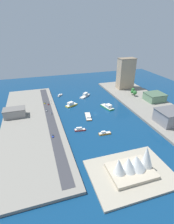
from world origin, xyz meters
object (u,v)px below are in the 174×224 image
water_taxi_orange (105,133)px  carpark_squat_concrete (15,113)px  sedan_silver (51,113)px  pickup_red (48,104)px  apartment_midrise_tan (126,74)px  warehouse_low_gray (173,116)px  traffic_light_waterfront (51,102)px  hatchback_blue (53,136)px  ferry_yellow_fast (71,104)px  ferry_green_doubledeck (108,107)px  taxi_yellow_cab (45,103)px  opera_landmark (133,164)px  yacht_sleek_gray (60,95)px  tugboat_red (80,129)px  van_white (47,110)px  ferry_white_commuter (85,96)px  barge_flat_brown (88,116)px  terminal_long_green (155,97)px

water_taxi_orange → carpark_squat_concrete: (97.76, -70.24, 7.08)m
carpark_squat_concrete → sedan_silver: carpark_squat_concrete is taller
pickup_red → apartment_midrise_tan: bearing=-166.8°
apartment_midrise_tan → warehouse_low_gray: size_ratio=1.40×
traffic_light_waterfront → hatchback_blue: bearing=83.9°
ferry_yellow_fast → ferry_green_doubledeck: bearing=155.0°
carpark_squat_concrete → water_taxi_orange: bearing=144.3°
sedan_silver → warehouse_low_gray: bearing=154.3°
ferry_green_doubledeck → sedan_silver: 82.69m
taxi_yellow_cab → opera_landmark: size_ratio=0.12×
yacht_sleek_gray → apartment_midrise_tan: (-123.38, 3.43, 29.42)m
yacht_sleek_gray → carpark_squat_concrete: bearing=42.1°
warehouse_low_gray → yacht_sleek_gray: bearing=-49.7°
ferry_yellow_fast → hatchback_blue: bearing=63.9°
tugboat_red → yacht_sleek_gray: tugboat_red is taller
yacht_sleek_gray → warehouse_low_gray: size_ratio=0.32×
ferry_green_doubledeck → sedan_silver: size_ratio=5.64×
van_white → yacht_sleek_gray: bearing=-115.6°
water_taxi_orange → van_white: size_ratio=3.11×
carpark_squat_concrete → pickup_red: size_ratio=5.60×
ferry_white_commuter → taxi_yellow_cab: (69.42, 14.88, 1.46)m
warehouse_low_gray → ferry_white_commuter: bearing=-57.8°
barge_flat_brown → pickup_red: 69.38m
van_white → barge_flat_brown: bearing=149.7°
taxi_yellow_cab → warehouse_low_gray: bearing=144.1°
apartment_midrise_tan → terminal_long_green: apartment_midrise_tan is taller
ferry_yellow_fast → taxi_yellow_cab: bearing=-21.4°
pickup_red → ferry_white_commuter: bearing=-162.2°
barge_flat_brown → ferry_green_doubledeck: ferry_green_doubledeck is taller
van_white → hatchback_blue: size_ratio=0.96×
yacht_sleek_gray → hatchback_blue: (28.41, 124.16, 2.66)m
tugboat_red → hatchback_blue: 33.01m
opera_landmark → ferry_yellow_fast: bearing=-82.9°
barge_flat_brown → tugboat_red: bearing=55.5°
barge_flat_brown → yacht_sleek_gray: (23.27, -89.02, -0.09)m
yacht_sleek_gray → sedan_silver: bearing=71.7°
carpark_squat_concrete → van_white: carpark_squat_concrete is taller
barge_flat_brown → traffic_light_waterfront: size_ratio=3.71×
yacht_sleek_gray → terminal_long_green: 156.83m
carpark_squat_concrete → terminal_long_green: bearing=177.4°
warehouse_low_gray → opera_landmark: opera_landmark is taller
water_taxi_orange → traffic_light_waterfront: traffic_light_waterfront is taller
water_taxi_orange → yacht_sleek_gray: water_taxi_orange is taller
ferry_yellow_fast → pickup_red: (32.88, -9.16, 1.22)m
water_taxi_orange → van_white: (56.68, -74.02, 2.39)m
hatchback_blue → yacht_sleek_gray: bearing=-102.9°
ferry_white_commuter → taxi_yellow_cab: ferry_white_commuter is taller
opera_landmark → apartment_midrise_tan: bearing=-116.8°
carpark_squat_concrete → hatchback_blue: bearing=123.7°
warehouse_low_gray → hatchback_blue: size_ratio=7.93×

